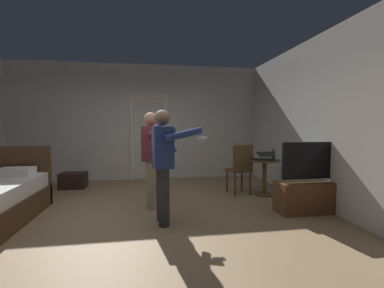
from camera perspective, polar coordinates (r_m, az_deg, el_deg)
ground_plane at (r=4.21m, az=-12.61°, el=-15.10°), size 6.75×6.75×0.00m
wall_back at (r=6.90m, az=-11.38°, el=4.54°), size 6.38×0.12×2.89m
wall_right at (r=4.90m, az=26.75°, el=4.43°), size 0.12×5.98×2.89m
doorway_frame at (r=6.82m, az=-9.13°, el=2.72°), size 0.93×0.08×2.13m
tv_flatscreen at (r=4.66m, az=24.05°, el=-9.34°), size 1.08×0.40×1.11m
side_table at (r=5.43m, az=15.25°, el=-5.67°), size 0.62×0.62×0.70m
laptop at (r=5.34m, az=15.19°, el=-2.77°), size 0.33×0.34×0.16m
bottle_on_table at (r=5.37m, az=17.03°, el=-2.31°), size 0.06×0.06×0.22m
wooden_chair at (r=5.37m, az=10.33°, el=-4.89°), size 0.48×0.48×0.99m
person_blue_shirt at (r=3.71m, az=-6.15°, el=-3.08°), size 0.72×0.60×1.58m
person_striped_shirt at (r=4.48m, az=-8.65°, el=-1.91°), size 0.60×0.63×1.59m
suitcase_dark at (r=6.42m, az=-24.06°, el=-7.12°), size 0.55×0.39×0.34m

